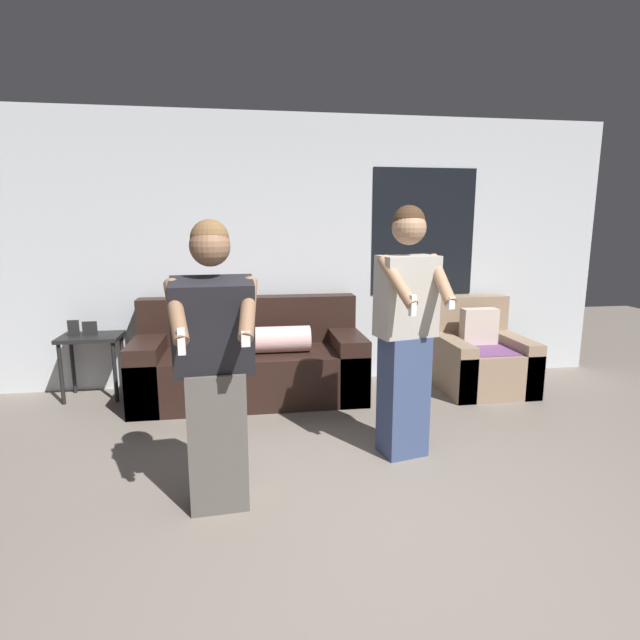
# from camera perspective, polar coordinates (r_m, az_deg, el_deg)

# --- Properties ---
(ground_plane) EXTENTS (14.00, 14.00, 0.00)m
(ground_plane) POSITION_cam_1_polar(r_m,az_deg,el_deg) (2.63, 9.33, -27.65)
(ground_plane) COLOR slate
(wall_back) EXTENTS (6.28, 0.07, 2.70)m
(wall_back) POSITION_cam_1_polar(r_m,az_deg,el_deg) (5.15, -0.89, 7.79)
(wall_back) COLOR silver
(wall_back) RESTS_ON ground_plane
(couch) EXTENTS (2.12, 0.88, 0.93)m
(couch) POSITION_cam_1_polar(r_m,az_deg,el_deg) (4.80, -7.95, -4.89)
(couch) COLOR black
(couch) RESTS_ON ground_plane
(armchair) EXTENTS (0.84, 0.91, 0.89)m
(armchair) POSITION_cam_1_polar(r_m,az_deg,el_deg) (5.32, 17.61, -4.13)
(armchair) COLOR #937A60
(armchair) RESTS_ON ground_plane
(side_table) EXTENTS (0.55, 0.40, 0.76)m
(side_table) POSITION_cam_1_polar(r_m,az_deg,el_deg) (5.17, -24.72, -2.59)
(side_table) COLOR black
(side_table) RESTS_ON ground_plane
(person_left) EXTENTS (0.50, 0.52, 1.66)m
(person_left) POSITION_cam_1_polar(r_m,az_deg,el_deg) (2.85, -11.92, -5.55)
(person_left) COLOR #56514C
(person_left) RESTS_ON ground_plane
(person_right) EXTENTS (0.48, 0.52, 1.76)m
(person_right) POSITION_cam_1_polar(r_m,az_deg,el_deg) (3.50, 9.79, -1.21)
(person_right) COLOR #384770
(person_right) RESTS_ON ground_plane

